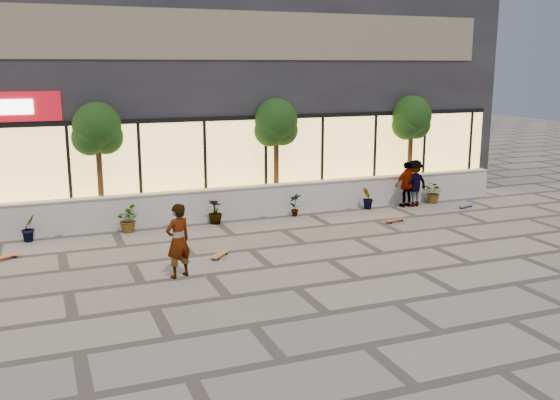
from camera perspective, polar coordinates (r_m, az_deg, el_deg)
name	(u,v)px	position (r m, az deg, el deg)	size (l,w,h in m)	color
ground	(296,288)	(14.49, 1.49, -8.04)	(80.00, 80.00, 0.00)	gray
planter_wall	(214,204)	(20.71, -6.10, -0.38)	(22.00, 0.42, 1.04)	silver
retail_building	(174,85)	(25.56, -9.66, 10.31)	(24.00, 9.17, 8.50)	black
shrub_b	(29,228)	(19.50, -21.99, -2.37)	(0.45, 0.36, 0.81)	black
shrub_c	(127,219)	(19.65, -13.82, -1.71)	(0.73, 0.63, 0.81)	black
shrub_d	(215,211)	(20.19, -5.94, -1.05)	(0.45, 0.45, 0.81)	black
shrub_e	(295,205)	(21.10, 1.39, -0.42)	(0.43, 0.29, 0.81)	black
shrub_f	(368,198)	(22.31, 8.03, 0.16)	(0.45, 0.36, 0.81)	black
shrub_g	(434,192)	(23.80, 13.91, 0.68)	(0.73, 0.63, 0.81)	black
tree_midwest	(97,132)	(20.38, -16.36, 6.01)	(1.60, 1.50, 3.92)	#453018
tree_mideast	(276,125)	(21.76, -0.35, 6.86)	(1.60, 1.50, 3.92)	#453018
tree_east	(411,120)	(24.29, 11.93, 7.15)	(1.60, 1.50, 3.92)	#453018
skater_center	(178,241)	(15.13, -9.30, -3.69)	(0.66, 0.44, 1.82)	silver
skater_right_near	(407,184)	(22.88, 11.52, 1.40)	(0.96, 0.40, 1.64)	silver
skater_right_far	(414,183)	(23.05, 12.19, 1.51)	(1.09, 0.63, 1.69)	maroon
skateboard_center	(220,254)	(16.76, -5.51, -4.96)	(0.71, 0.76, 0.10)	olive
skateboard_left	(5,257)	(18.00, -23.87, -4.77)	(0.82, 0.58, 0.10)	#E85A2B
skateboard_right_near	(395,220)	(20.69, 10.46, -1.78)	(0.87, 0.42, 0.10)	brown
skateboard_right_far	(466,205)	(23.42, 16.65, -0.48)	(0.78, 0.44, 0.09)	#614D8D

